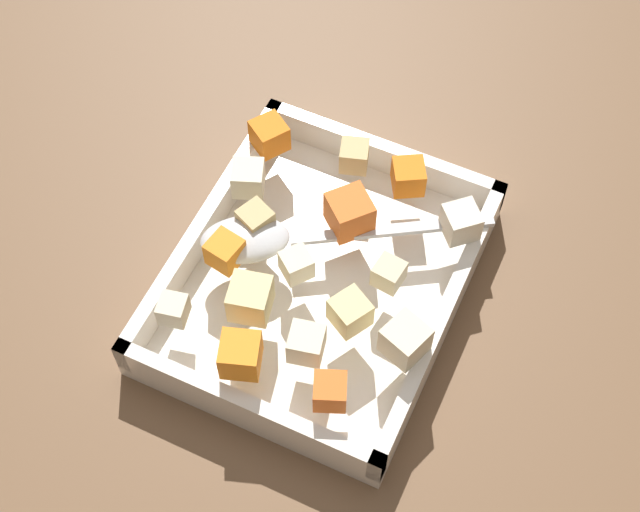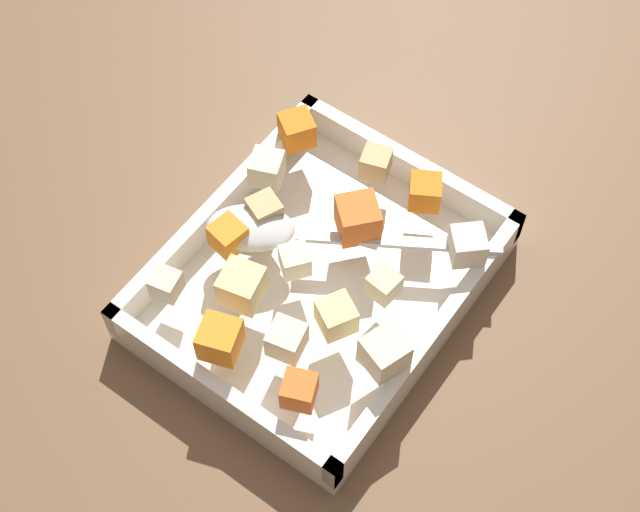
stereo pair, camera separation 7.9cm
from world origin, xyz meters
The scene contains 20 objects.
ground_plane centered at (0.00, 0.00, 0.00)m, with size 4.00×4.00×0.00m, color brown.
baking_dish centered at (-0.01, 0.02, 0.01)m, with size 0.29×0.23×0.05m.
carrot_chunk_rim_edge centered at (-0.04, 0.09, 0.06)m, with size 0.03×0.03×0.03m, color orange.
carrot_chunk_back_center centered at (0.09, 0.11, 0.06)m, with size 0.03×0.03×0.03m, color orange.
carrot_chunk_heap_top centered at (0.04, 0.01, 0.06)m, with size 0.03×0.03×0.03m, color orange.
carrot_chunk_mid_right centered at (-0.12, -0.04, 0.06)m, with size 0.03×0.03×0.03m, color orange.
carrot_chunk_near_left centered at (0.10, -0.02, 0.06)m, with size 0.03×0.03×0.03m, color orange.
carrot_chunk_near_spoon centered at (-0.12, 0.04, 0.06)m, with size 0.03×0.03×0.03m, color orange.
potato_chunk_under_handle centered at (-0.02, 0.03, 0.06)m, with size 0.02×0.02×0.02m, color beige.
potato_chunk_far_left centered at (-0.05, -0.08, 0.06)m, with size 0.03×0.03×0.03m, color beige.
potato_chunk_corner_sw centered at (-0.07, 0.05, 0.06)m, with size 0.03×0.03×0.03m, color #E0CC89.
potato_chunk_front_center centered at (0.00, -0.04, 0.06)m, with size 0.02×0.02×0.02m, color beige.
potato_chunk_corner_ne centered at (0.00, 0.08, 0.06)m, with size 0.02×0.02×0.02m, color tan.
potato_chunk_center centered at (-0.05, -0.03, 0.06)m, with size 0.03×0.03×0.03m, color #E0CC89.
potato_chunk_near_right centered at (0.10, 0.03, 0.06)m, with size 0.02×0.02×0.02m, color tan.
potato_chunk_corner_nw centered at (-0.09, -0.01, 0.06)m, with size 0.03×0.03×0.03m, color beige.
potato_chunk_heap_side centered at (0.04, 0.11, 0.06)m, with size 0.03×0.03×0.03m, color beige.
parsnip_chunk_corner_se centered at (-0.10, 0.10, 0.06)m, with size 0.02×0.02×0.02m, color beige.
parsnip_chunk_mid_left centered at (0.07, -0.08, 0.06)m, with size 0.03×0.03×0.03m, color silver.
serving_spoon centered at (-0.01, 0.07, 0.06)m, with size 0.15×0.23×0.02m.
Camera 1 is at (-0.38, -0.15, 0.73)m, focal length 53.77 mm.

